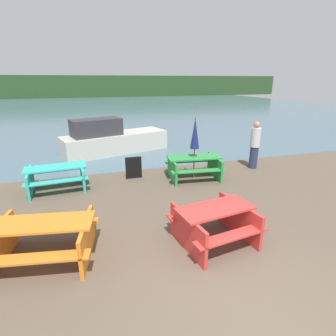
{
  "coord_description": "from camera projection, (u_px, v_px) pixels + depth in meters",
  "views": [
    {
      "loc": [
        -2.0,
        -2.54,
        3.24
      ],
      "look_at": [
        0.1,
        4.22,
        0.85
      ],
      "focal_mm": 28.0,
      "sensor_mm": 36.0,
      "label": 1
    }
  ],
  "objects": [
    {
      "name": "ground_plane",
      "position": [
        246.0,
        309.0,
        3.9
      ],
      "size": [
        60.0,
        60.0,
        0.0
      ],
      "primitive_type": "plane",
      "color": "brown"
    },
    {
      "name": "water",
      "position": [
        102.0,
        107.0,
        32.6
      ],
      "size": [
        60.0,
        50.0,
        0.0
      ],
      "color": "slate",
      "rests_on": "ground_plane"
    },
    {
      "name": "far_treeline",
      "position": [
        94.0,
        86.0,
        50.05
      ],
      "size": [
        80.0,
        1.6,
        4.0
      ],
      "color": "#284723",
      "rests_on": "water"
    },
    {
      "name": "picnic_table_red",
      "position": [
        214.0,
        222.0,
        5.39
      ],
      "size": [
        1.73,
        1.58,
        0.79
      ],
      "rotation": [
        0.0,
        0.0,
        0.14
      ],
      "color": "red",
      "rests_on": "ground_plane"
    },
    {
      "name": "picnic_table_orange",
      "position": [
        43.0,
        237.0,
        4.85
      ],
      "size": [
        2.07,
        1.68,
        0.78
      ],
      "rotation": [
        0.0,
        0.0,
        -0.18
      ],
      "color": "orange",
      "rests_on": "ground_plane"
    },
    {
      "name": "picnic_table_green",
      "position": [
        194.0,
        165.0,
        8.97
      ],
      "size": [
        1.95,
        1.58,
        0.77
      ],
      "rotation": [
        0.0,
        0.0,
        -0.12
      ],
      "color": "green",
      "rests_on": "ground_plane"
    },
    {
      "name": "picnic_table_teal",
      "position": [
        57.0,
        175.0,
        8.06
      ],
      "size": [
        1.87,
        1.5,
        0.73
      ],
      "rotation": [
        0.0,
        0.0,
        0.07
      ],
      "color": "#33B7A8",
      "rests_on": "ground_plane"
    },
    {
      "name": "umbrella_navy",
      "position": [
        195.0,
        134.0,
        8.62
      ],
      "size": [
        0.3,
        0.3,
        2.08
      ],
      "color": "brown",
      "rests_on": "ground_plane"
    },
    {
      "name": "boat",
      "position": [
        112.0,
        140.0,
        12.1
      ],
      "size": [
        5.03,
        2.79,
        1.62
      ],
      "rotation": [
        0.0,
        0.0,
        0.29
      ],
      "color": "beige",
      "rests_on": "water"
    },
    {
      "name": "person",
      "position": [
        255.0,
        145.0,
        9.86
      ],
      "size": [
        0.36,
        0.36,
        1.79
      ],
      "color": "#283351",
      "rests_on": "ground_plane"
    },
    {
      "name": "signboard",
      "position": [
        134.0,
        168.0,
        8.99
      ],
      "size": [
        0.55,
        0.08,
        0.75
      ],
      "color": "black",
      "rests_on": "ground_plane"
    }
  ]
}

